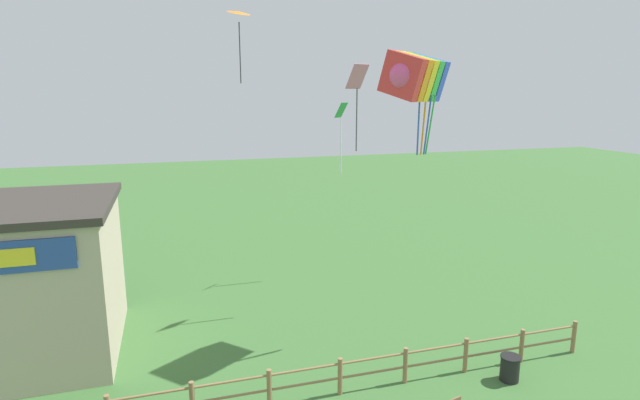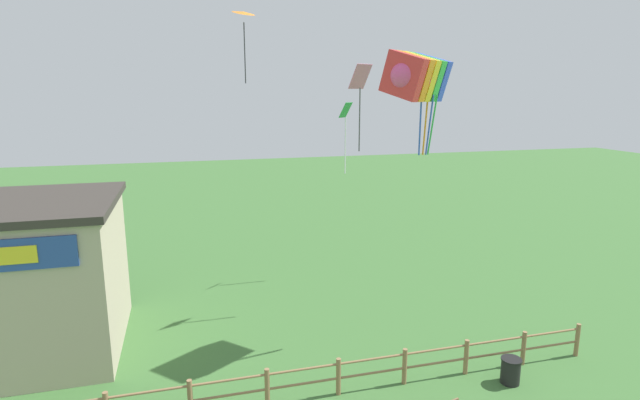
{
  "view_description": "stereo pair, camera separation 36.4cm",
  "coord_description": "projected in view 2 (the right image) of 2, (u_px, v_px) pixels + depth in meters",
  "views": [
    {
      "loc": [
        -4.26,
        -5.48,
        8.47
      ],
      "look_at": [
        0.0,
        8.7,
        5.31
      ],
      "focal_mm": 28.0,
      "sensor_mm": 36.0,
      "label": 1
    },
    {
      "loc": [
        -3.91,
        -5.58,
        8.47
      ],
      "look_at": [
        0.0,
        8.7,
        5.31
      ],
      "focal_mm": 28.0,
      "sensor_mm": 36.0,
      "label": 2
    }
  ],
  "objects": [
    {
      "name": "wooden_fence",
      "position": [
        338.0,
        374.0,
        14.22
      ],
      "size": [
        16.57,
        0.14,
        1.12
      ],
      "color": "olive",
      "rests_on": "ground_plane"
    },
    {
      "name": "trash_bin",
      "position": [
        511.0,
        371.0,
        14.84
      ],
      "size": [
        0.61,
        0.61,
        0.78
      ],
      "color": "black",
      "rests_on": "ground_plane"
    },
    {
      "name": "kite_rainbow_parafoil",
      "position": [
        416.0,
        76.0,
        16.16
      ],
      "size": [
        2.84,
        2.64,
        3.38
      ],
      "color": "#E54C8C"
    },
    {
      "name": "kite_pink_diamond",
      "position": [
        360.0,
        89.0,
        18.81
      ],
      "size": [
        0.88,
        0.76,
        3.26
      ],
      "color": "pink"
    },
    {
      "name": "kite_green_diamond",
      "position": [
        345.0,
        125.0,
        22.54
      ],
      "size": [
        0.68,
        0.66,
        3.23
      ],
      "color": "green"
    },
    {
      "name": "kite_orange_delta",
      "position": [
        244.0,
        16.0,
        21.76
      ],
      "size": [
        1.31,
        1.3,
        3.19
      ],
      "color": "orange"
    }
  ]
}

